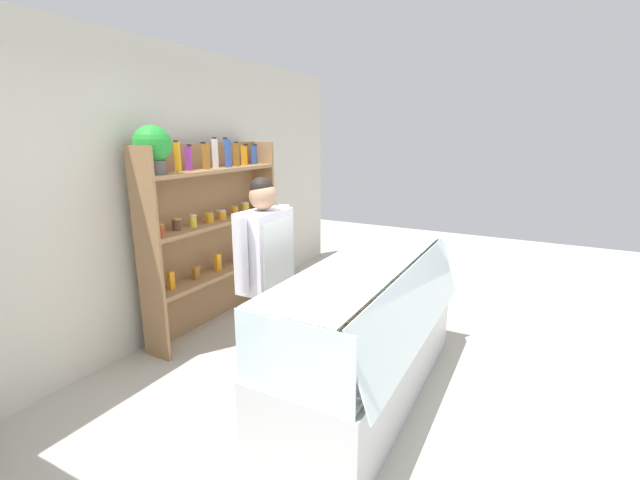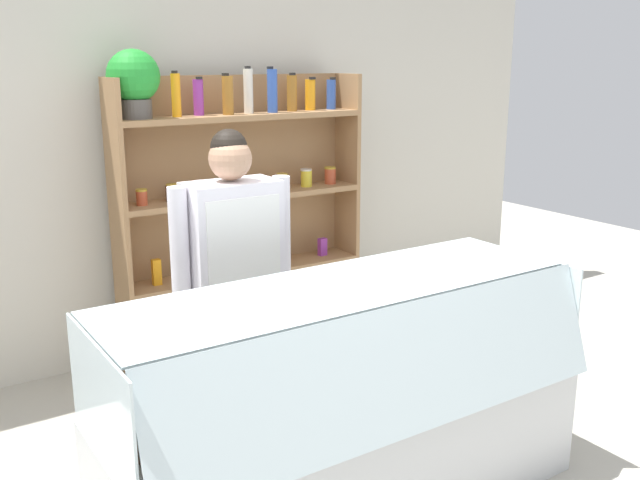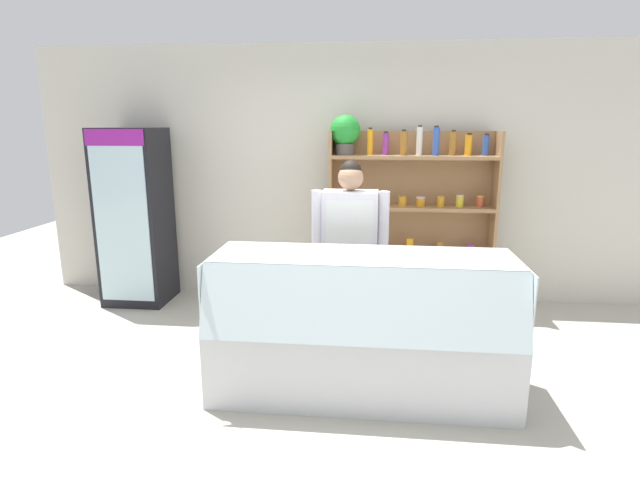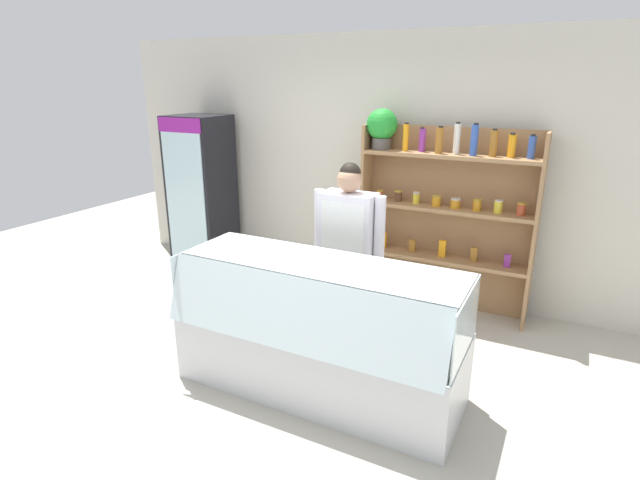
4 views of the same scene
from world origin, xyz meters
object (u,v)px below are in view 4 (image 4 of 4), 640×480
drinks_fridge (202,194)px  shelving_unit (436,198)px  deli_display_case (318,352)px  shop_clerk (348,239)px

drinks_fridge → shelving_unit: shelving_unit is taller
deli_display_case → shop_clerk: 1.02m
drinks_fridge → deli_display_case: 3.01m
drinks_fridge → shelving_unit: bearing=3.7°
shelving_unit → shop_clerk: size_ratio=1.23×
shop_clerk → drinks_fridge: bearing=159.6°
drinks_fridge → deli_display_case: size_ratio=0.88×
shop_clerk → shelving_unit: bearing=65.9°
drinks_fridge → shop_clerk: drinks_fridge is taller
shelving_unit → shop_clerk: bearing=-114.1°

